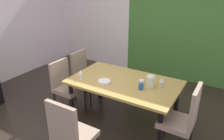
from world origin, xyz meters
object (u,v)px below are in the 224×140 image
object	(u,v)px
serving_bowl_west	(104,82)
pitcher_north	(150,81)
chair_head_near	(70,134)
wine_glass_right	(162,80)
cup_center	(141,86)
dining_table	(124,86)
chair_left_near	(65,84)
chair_left_far	(84,73)
wine_glass_near_window	(80,73)
cup_front	(142,82)
chair_right_near	(184,118)

from	to	relation	value
serving_bowl_west	pitcher_north	world-z (taller)	pitcher_north
chair_head_near	serving_bowl_west	xyz separation A→B (m)	(-0.20, 1.06, 0.19)
wine_glass_right	cup_center	xyz separation A→B (m)	(-0.23, -0.26, -0.05)
dining_table	chair_head_near	distance (m)	1.28
serving_bowl_west	pitcher_north	bearing A→B (deg)	19.93
cup_center	pitcher_north	distance (m)	0.17
chair_left_near	serving_bowl_west	size ratio (longest dim) A/B	4.89
chair_left_far	wine_glass_near_window	xyz separation A→B (m)	(0.36, -0.56, 0.30)
chair_left_far	cup_center	xyz separation A→B (m)	(1.36, -0.39, 0.23)
wine_glass_near_window	wine_glass_right	bearing A→B (deg)	19.18
wine_glass_near_window	cup_front	bearing A→B (deg)	19.40
wine_glass_near_window	cup_front	xyz separation A→B (m)	(0.94, 0.33, -0.07)
dining_table	chair_right_near	size ratio (longest dim) A/B	1.67
chair_left_near	cup_front	world-z (taller)	chair_left_near
chair_head_near	cup_center	bearing A→B (deg)	71.62
chair_right_near	pitcher_north	distance (m)	0.72
dining_table	chair_right_near	bearing A→B (deg)	-14.89
cup_front	pitcher_north	distance (m)	0.16
cup_front	wine_glass_near_window	bearing A→B (deg)	-160.60
dining_table	chair_left_near	distance (m)	1.06
wine_glass_right	serving_bowl_west	size ratio (longest dim) A/B	0.71
wine_glass_near_window	pitcher_north	distance (m)	1.13
chair_head_near	cup_front	bearing A→B (deg)	76.18
dining_table	chair_left_near	xyz separation A→B (m)	(-1.02, -0.27, -0.12)
chair_right_near	wine_glass_right	xyz separation A→B (m)	(-0.46, 0.42, 0.26)
wine_glass_right	cup_front	xyz separation A→B (m)	(-0.29, -0.10, -0.06)
wine_glass_right	pitcher_north	xyz separation A→B (m)	(-0.14, -0.12, -0.01)
wine_glass_near_window	serving_bowl_west	bearing A→B (deg)	9.34
chair_left_far	serving_bowl_west	distance (m)	0.94
wine_glass_near_window	dining_table	bearing A→B (deg)	23.11
dining_table	chair_left_far	distance (m)	1.06
cup_center	pitcher_north	bearing A→B (deg)	58.80
wine_glass_near_window	cup_center	xyz separation A→B (m)	(1.00, 0.17, -0.06)
chair_right_near	wine_glass_right	bearing A→B (deg)	47.79
cup_front	serving_bowl_west	bearing A→B (deg)	-153.32
chair_left_far	cup_center	bearing A→B (deg)	74.09
chair_right_near	chair_head_near	bearing A→B (deg)	132.96
serving_bowl_west	cup_front	world-z (taller)	cup_front
dining_table	cup_front	xyz separation A→B (m)	(0.28, 0.05, 0.11)
pitcher_north	cup_center	bearing A→B (deg)	-121.20
dining_table	cup_center	distance (m)	0.38
chair_right_near	chair_head_near	xyz separation A→B (m)	(-1.07, -1.00, -0.00)
chair_left_far	cup_front	world-z (taller)	chair_left_far
cup_front	cup_center	world-z (taller)	cup_center
chair_right_near	cup_center	world-z (taller)	chair_right_near
chair_left_far	wine_glass_right	world-z (taller)	chair_left_far
dining_table	serving_bowl_west	xyz separation A→B (m)	(-0.24, -0.21, 0.10)
pitcher_north	chair_left_near	bearing A→B (deg)	-168.18
pitcher_north	chair_left_far	bearing A→B (deg)	170.44
chair_left_near	serving_bowl_west	xyz separation A→B (m)	(0.78, 0.06, 0.21)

